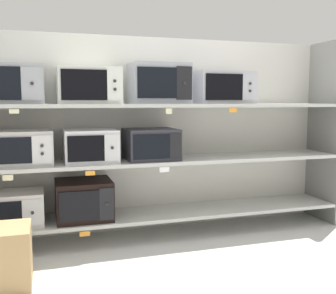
{
  "coord_description": "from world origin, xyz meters",
  "views": [
    {
      "loc": [
        -1.03,
        -3.31,
        1.17
      ],
      "look_at": [
        0.0,
        0.0,
        0.78
      ],
      "focal_mm": 42.88,
      "sensor_mm": 36.0,
      "label": 1
    }
  ],
  "objects": [
    {
      "name": "microwave_4",
      "position": [
        -0.16,
        -0.0,
        0.81
      ],
      "size": [
        0.43,
        0.42,
        0.26
      ],
      "color": "#2F2E38",
      "rests_on": "shelf_1"
    },
    {
      "name": "microwave_0",
      "position": [
        -1.29,
        -0.0,
        0.34
      ],
      "size": [
        0.48,
        0.36,
        0.26
      ],
      "color": "silver",
      "rests_on": "shelf_0"
    },
    {
      "name": "price_tag_3",
      "position": [
        -0.11,
        -0.24,
        0.63
      ],
      "size": [
        0.08,
        0.0,
        0.04
      ],
      "primitive_type": "cube",
      "color": "white"
    },
    {
      "name": "microwave_7",
      "position": [
        -0.08,
        -0.0,
        1.33
      ],
      "size": [
        0.49,
        0.36,
        0.34
      ],
      "color": "#9B9FA9",
      "rests_on": "shelf_2"
    },
    {
      "name": "price_tag_6",
      "position": [
        0.5,
        -0.24,
        1.1
      ],
      "size": [
        0.07,
        0.0,
        0.04
      ],
      "primitive_type": "cube",
      "color": "orange"
    },
    {
      "name": "microwave_1",
      "position": [
        -0.73,
        -0.0,
        0.37
      ],
      "size": [
        0.45,
        0.43,
        0.32
      ],
      "color": "black",
      "rests_on": "shelf_0"
    },
    {
      "name": "shipping_carton",
      "position": [
        -1.31,
        -0.65,
        0.19
      ],
      "size": [
        0.36,
        0.36,
        0.38
      ],
      "primitive_type": "cube",
      "color": "tan",
      "rests_on": "ground"
    },
    {
      "name": "shelf_1",
      "position": [
        0.0,
        0.0,
        0.67
      ],
      "size": [
        3.18,
        0.48,
        0.03
      ],
      "primitive_type": "cube",
      "color": "beige"
    },
    {
      "name": "microwave_2",
      "position": [
        -1.25,
        -0.0,
        0.82
      ],
      "size": [
        0.57,
        0.39,
        0.27
      ],
      "color": "#BEB8B7",
      "rests_on": "shelf_1"
    },
    {
      "name": "price_tag_2",
      "position": [
        -0.7,
        -0.24,
        0.63
      ],
      "size": [
        0.08,
        0.0,
        0.03
      ],
      "primitive_type": "cube",
      "color": "orange"
    },
    {
      "name": "back_panel",
      "position": [
        0.0,
        0.26,
        0.88
      ],
      "size": [
        3.38,
        0.04,
        1.75
      ],
      "primitive_type": "cube",
      "color": "beige",
      "rests_on": "ground"
    },
    {
      "name": "price_tag_4",
      "position": [
        -1.23,
        -0.24,
        1.11
      ],
      "size": [
        0.07,
        0.0,
        0.03
      ],
      "primitive_type": "cube",
      "color": "beige"
    },
    {
      "name": "microwave_6",
      "position": [
        -0.67,
        -0.0,
        1.3
      ],
      "size": [
        0.49,
        0.42,
        0.29
      ],
      "color": "silver",
      "rests_on": "shelf_2"
    },
    {
      "name": "shelf_2",
      "position": [
        0.0,
        0.0,
        1.14
      ],
      "size": [
        3.18,
        0.48,
        0.03
      ],
      "primitive_type": "cube",
      "color": "beige"
    },
    {
      "name": "microwave_3",
      "position": [
        -0.67,
        -0.0,
        0.82
      ],
      "size": [
        0.43,
        0.4,
        0.27
      ],
      "color": "silver",
      "rests_on": "shelf_1"
    },
    {
      "name": "ground",
      "position": [
        0.0,
        -1.0,
        -0.01
      ],
      "size": [
        7.18,
        6.0,
        0.02
      ],
      "primitive_type": "cube",
      "color": "silver"
    },
    {
      "name": "microwave_5",
      "position": [
        -1.27,
        -0.0,
        1.31
      ],
      "size": [
        0.51,
        0.38,
        0.3
      ],
      "color": "#9A9EA4",
      "rests_on": "shelf_2"
    },
    {
      "name": "price_tag_1",
      "position": [
        -1.29,
        -0.24,
        0.63
      ],
      "size": [
        0.07,
        0.0,
        0.04
      ],
      "primitive_type": "cube",
      "color": "beige"
    },
    {
      "name": "upright_right",
      "position": [
        1.62,
        0.0,
        0.88
      ],
      "size": [
        0.05,
        0.48,
        1.75
      ],
      "primitive_type": "cube",
      "color": "slate",
      "rests_on": "ground"
    },
    {
      "name": "shelf_0",
      "position": [
        0.0,
        0.0,
        0.19
      ],
      "size": [
        3.18,
        0.48,
        0.03
      ],
      "primitive_type": "cube",
      "color": "beige",
      "rests_on": "ground"
    },
    {
      "name": "microwave_8",
      "position": [
        0.52,
        -0.0,
        1.3
      ],
      "size": [
        0.51,
        0.34,
        0.29
      ],
      "color": "#B1B2BA",
      "rests_on": "shelf_2"
    },
    {
      "name": "price_tag_5",
      "position": [
        -0.07,
        -0.24,
        1.1
      ],
      "size": [
        0.05,
        0.0,
        0.04
      ],
      "primitive_type": "cube",
      "color": "beige"
    },
    {
      "name": "price_tag_0",
      "position": [
        -0.75,
        -0.24,
        0.15
      ],
      "size": [
        0.08,
        0.0,
        0.04
      ],
      "primitive_type": "cube",
      "color": "orange"
    }
  ]
}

